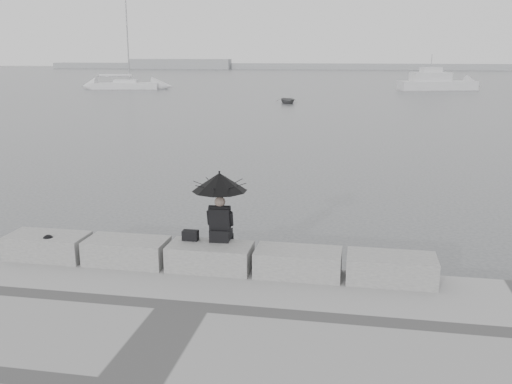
% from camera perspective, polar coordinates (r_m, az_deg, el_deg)
% --- Properties ---
extents(ground, '(360.00, 360.00, 0.00)m').
position_cam_1_polar(ground, '(11.74, -3.96, -9.18)').
color(ground, '#414346').
rests_on(ground, ground).
extents(stone_block_far_left, '(1.60, 0.80, 0.50)m').
position_cam_1_polar(stone_block_far_left, '(12.36, -20.08, -5.12)').
color(stone_block_far_left, slate).
rests_on(stone_block_far_left, promenade).
extents(stone_block_left, '(1.60, 0.80, 0.50)m').
position_cam_1_polar(stone_block_left, '(11.61, -12.78, -5.82)').
color(stone_block_left, slate).
rests_on(stone_block_left, promenade).
extents(stone_block_centre, '(1.60, 0.80, 0.50)m').
position_cam_1_polar(stone_block_centre, '(11.06, -4.61, -6.49)').
color(stone_block_centre, slate).
rests_on(stone_block_centre, promenade).
extents(stone_block_right, '(1.60, 0.80, 0.50)m').
position_cam_1_polar(stone_block_right, '(10.77, 4.23, -7.07)').
color(stone_block_right, slate).
rests_on(stone_block_right, promenade).
extents(stone_block_far_right, '(1.60, 0.80, 0.50)m').
position_cam_1_polar(stone_block_far_right, '(10.73, 13.36, -7.49)').
color(stone_block_far_right, slate).
rests_on(stone_block_far_right, promenade).
extents(seated_person, '(1.07, 1.07, 1.39)m').
position_cam_1_polar(seated_person, '(10.93, -3.67, 0.02)').
color(seated_person, black).
rests_on(seated_person, stone_block_centre).
extents(bag, '(0.31, 0.18, 0.20)m').
position_cam_1_polar(bag, '(11.24, -6.58, -4.33)').
color(bag, black).
rests_on(bag, stone_block_centre).
extents(mooring_bollard, '(0.35, 0.35, 0.56)m').
position_cam_1_polar(mooring_bollard, '(12.16, -19.98, -5.51)').
color(mooring_bollard, black).
rests_on(mooring_bollard, promenade).
extents(distant_landmass, '(180.00, 8.00, 2.80)m').
position_cam_1_polar(distant_landmass, '(165.37, 6.90, 12.39)').
color(distant_landmass, '#919496').
rests_on(distant_landmass, ground).
extents(sailboat_left, '(8.70, 3.95, 12.90)m').
position_cam_1_polar(sailboat_left, '(76.94, -12.89, 10.40)').
color(sailboat_left, silver).
rests_on(sailboat_left, ground).
extents(motor_cruiser, '(9.94, 5.20, 4.50)m').
position_cam_1_polar(motor_cruiser, '(76.52, 17.69, 10.37)').
color(motor_cruiser, silver).
rests_on(motor_cruiser, ground).
extents(dinghy, '(3.17, 1.94, 0.50)m').
position_cam_1_polar(dinghy, '(53.86, 3.17, 9.14)').
color(dinghy, slate).
rests_on(dinghy, ground).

